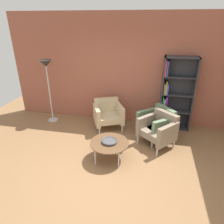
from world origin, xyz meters
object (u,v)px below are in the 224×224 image
(decorative_bowl, at_px, (109,141))
(floor_lamp_torchiere, at_px, (47,71))
(armchair_near_window, at_px, (108,114))
(bookshelf_tall, at_px, (174,95))
(coffee_table_low, at_px, (109,144))
(armchair_corner_red, at_px, (159,129))
(armchair_spare_guest, at_px, (157,123))

(decorative_bowl, distance_m, floor_lamp_torchiere, 2.66)
(decorative_bowl, distance_m, armchair_near_window, 1.36)
(bookshelf_tall, bearing_deg, coffee_table_low, -127.69)
(coffee_table_low, bearing_deg, bookshelf_tall, 52.31)
(armchair_corner_red, bearing_deg, armchair_spare_guest, 139.13)
(armchair_corner_red, height_order, armchair_spare_guest, same)
(bookshelf_tall, xyz_separation_m, decorative_bowl, (-1.32, -1.71, -0.49))
(coffee_table_low, relative_size, armchair_near_window, 0.88)
(coffee_table_low, bearing_deg, armchair_spare_guest, 47.62)
(decorative_bowl, bearing_deg, coffee_table_low, 180.00)
(coffee_table_low, distance_m, floor_lamp_torchiere, 2.69)
(armchair_spare_guest, bearing_deg, armchair_near_window, -141.67)
(decorative_bowl, bearing_deg, armchair_spare_guest, 47.62)
(bookshelf_tall, distance_m, armchair_near_window, 1.77)
(bookshelf_tall, height_order, floor_lamp_torchiere, bookshelf_tall)
(coffee_table_low, distance_m, armchair_corner_red, 1.24)
(coffee_table_low, height_order, floor_lamp_torchiere, floor_lamp_torchiere)
(bookshelf_tall, distance_m, floor_lamp_torchiere, 3.38)
(bookshelf_tall, relative_size, armchair_corner_red, 2.00)
(armchair_spare_guest, bearing_deg, decorative_bowl, -81.97)
(armchair_near_window, distance_m, floor_lamp_torchiere, 1.98)
(decorative_bowl, xyz_separation_m, armchair_spare_guest, (0.95, 1.04, -0.02))
(armchair_corner_red, bearing_deg, floor_lamp_torchiere, -151.45)
(bookshelf_tall, distance_m, armchair_corner_red, 1.14)
(bookshelf_tall, xyz_separation_m, armchair_near_window, (-1.65, -0.39, -0.51))
(bookshelf_tall, bearing_deg, armchair_near_window, -166.57)
(bookshelf_tall, height_order, armchair_spare_guest, bookshelf_tall)
(armchair_spare_guest, xyz_separation_m, floor_lamp_torchiere, (-2.96, 0.38, 1.03))
(decorative_bowl, bearing_deg, floor_lamp_torchiere, 144.67)
(armchair_near_window, distance_m, armchair_spare_guest, 1.31)
(armchair_spare_guest, distance_m, floor_lamp_torchiere, 3.16)
(decorative_bowl, distance_m, armchair_spare_guest, 1.41)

